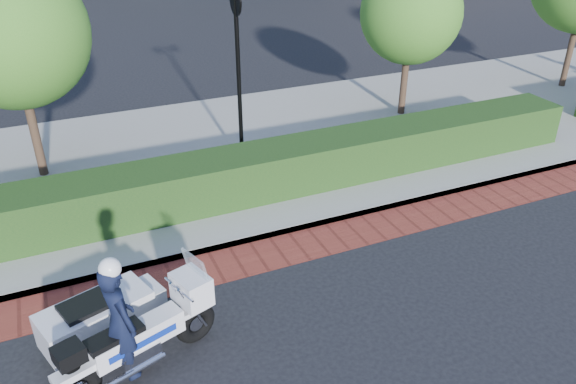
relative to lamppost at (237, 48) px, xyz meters
name	(u,v)px	position (x,y,z in m)	size (l,w,h in m)	color
ground	(292,305)	(-1.00, -5.20, -2.96)	(120.00, 120.00, 0.00)	black
brick_strip	(259,256)	(-1.00, -3.70, -2.95)	(60.00, 1.00, 0.01)	maroon
sidewalk	(194,159)	(-1.00, 0.80, -2.88)	(60.00, 8.00, 0.15)	gray
hedge_main	(223,179)	(-1.00, -1.60, -2.31)	(18.00, 1.20, 1.00)	black
lamppost	(237,48)	(0.00, 0.00, 0.00)	(1.02, 0.70, 4.21)	black
tree_b	(11,33)	(-4.50, 1.30, 0.48)	(3.20, 3.20, 4.89)	#332319
tree_c	(411,13)	(5.50, 1.30, 0.09)	(2.80, 2.80, 4.30)	#332319
police_motorcycle	(118,323)	(-3.77, -5.34, -2.26)	(2.58, 1.87, 2.05)	black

